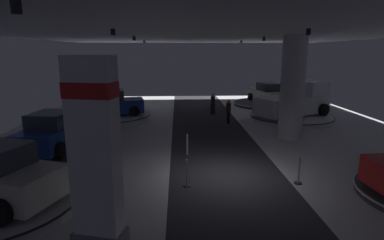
% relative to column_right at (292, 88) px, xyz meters
% --- Properties ---
extents(ground, '(24.00, 44.00, 0.06)m').
position_rel_column_right_xyz_m(ground, '(-4.22, -5.15, -2.77)').
color(ground, silver).
extents(ceiling_with_spotlights, '(24.00, 44.00, 0.39)m').
position_rel_column_right_xyz_m(ceiling_with_spotlights, '(-4.23, -5.15, 2.80)').
color(ceiling_with_spotlights, silver).
extents(column_right, '(1.26, 1.26, 5.50)m').
position_rel_column_right_xyz_m(column_right, '(0.00, 0.00, 0.00)').
color(column_right, silver).
rests_on(column_right, ground).
extents(brand_sign_pylon, '(1.38, 0.93, 4.59)m').
position_rel_column_right_xyz_m(brand_sign_pylon, '(-8.02, -9.38, -0.39)').
color(brand_sign_pylon, slate).
rests_on(brand_sign_pylon, ground).
extents(display_platform_mid_left, '(5.05, 5.05, 0.24)m').
position_rel_column_right_xyz_m(display_platform_mid_left, '(-11.86, -1.94, -2.61)').
color(display_platform_mid_left, '#333338').
rests_on(display_platform_mid_left, ground).
extents(display_car_mid_left, '(2.64, 4.39, 1.71)m').
position_rel_column_right_xyz_m(display_car_mid_left, '(-11.86, -1.98, -1.75)').
color(display_car_mid_left, navy).
rests_on(display_car_mid_left, display_platform_mid_left).
extents(display_platform_far_right, '(5.68, 5.68, 0.27)m').
position_rel_column_right_xyz_m(display_platform_far_right, '(1.84, 4.86, -2.60)').
color(display_platform_far_right, silver).
rests_on(display_platform_far_right, ground).
extents(pickup_truck_far_right, '(5.68, 4.39, 2.30)m').
position_rel_column_right_xyz_m(pickup_truck_far_right, '(2.12, 5.01, -1.55)').
color(pickup_truck_far_right, silver).
rests_on(pickup_truck_far_right, display_platform_far_right).
extents(display_platform_far_left, '(5.12, 5.12, 0.38)m').
position_rel_column_right_xyz_m(display_platform_far_left, '(-10.59, 5.14, -2.54)').
color(display_platform_far_left, silver).
rests_on(display_platform_far_left, ground).
extents(display_car_far_left, '(4.48, 2.89, 1.71)m').
position_rel_column_right_xyz_m(display_car_far_left, '(-10.62, 5.13, -1.61)').
color(display_car_far_left, navy).
rests_on(display_car_far_left, display_platform_far_left).
extents(display_platform_deep_right, '(5.98, 5.98, 0.25)m').
position_rel_column_right_xyz_m(display_platform_deep_right, '(1.81, 10.82, -2.61)').
color(display_platform_deep_right, '#333338').
rests_on(display_platform_deep_right, ground).
extents(display_car_deep_right, '(2.87, 4.47, 1.71)m').
position_rel_column_right_xyz_m(display_car_deep_right, '(1.82, 10.79, -1.74)').
color(display_car_deep_right, silver).
rests_on(display_car_deep_right, display_platform_deep_right).
extents(visitor_walking_near, '(0.32, 0.32, 1.59)m').
position_rel_column_right_xyz_m(visitor_walking_near, '(-2.78, 3.71, -1.84)').
color(visitor_walking_near, black).
rests_on(visitor_walking_near, ground).
extents(visitor_walking_far, '(0.32, 0.32, 1.59)m').
position_rel_column_right_xyz_m(visitor_walking_far, '(-3.47, 6.81, -1.84)').
color(visitor_walking_far, black).
rests_on(visitor_walking_far, ground).
extents(stanchion_a, '(0.28, 0.28, 1.01)m').
position_rel_column_right_xyz_m(stanchion_a, '(-5.67, -2.67, -2.38)').
color(stanchion_a, '#333338').
rests_on(stanchion_a, ground).
extents(stanchion_b, '(0.28, 0.28, 1.01)m').
position_rel_column_right_xyz_m(stanchion_b, '(-1.78, -6.04, -2.38)').
color(stanchion_b, '#333338').
rests_on(stanchion_b, ground).
extents(stanchion_c, '(0.28, 0.28, 1.01)m').
position_rel_column_right_xyz_m(stanchion_c, '(-5.79, -6.07, -2.38)').
color(stanchion_c, '#333338').
rests_on(stanchion_c, ground).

